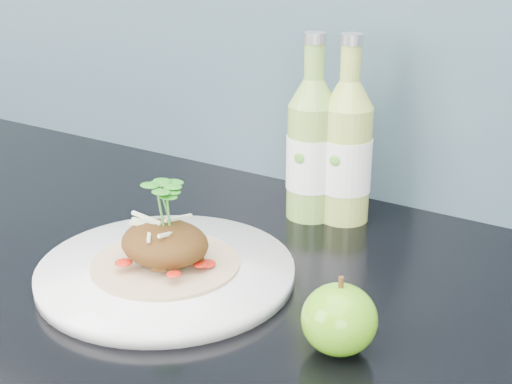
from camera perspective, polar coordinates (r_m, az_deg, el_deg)
dinner_plate at (r=0.80m, az=-7.20°, el=-6.34°), size 0.31×0.31×0.02m
pork_taco at (r=0.79m, az=-7.32°, el=-3.93°), size 0.16×0.16×0.10m
green_apple at (r=0.66m, az=6.68°, el=-10.07°), size 0.09×0.09×0.08m
cider_bottle_left at (r=0.93m, az=4.48°, el=3.38°), size 0.09×0.09×0.24m
cider_bottle_right at (r=0.93m, az=7.25°, el=3.18°), size 0.07×0.07×0.24m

